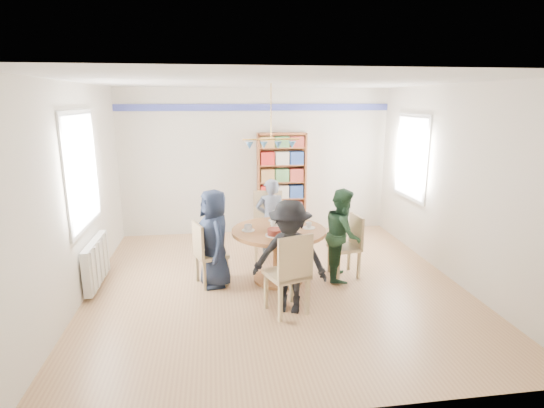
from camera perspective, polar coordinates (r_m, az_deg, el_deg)
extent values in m
plane|color=tan|center=(5.96, 0.55, -10.77)|extent=(5.00, 5.00, 0.00)
plane|color=white|center=(5.43, 0.62, 16.13)|extent=(5.00, 5.00, 0.00)
plane|color=silver|center=(7.98, -2.12, 5.67)|extent=(5.00, 0.00, 5.00)
plane|color=silver|center=(3.18, 7.38, -7.12)|extent=(5.00, 0.00, 5.00)
plane|color=silver|center=(5.73, -24.97, 1.13)|extent=(0.00, 5.00, 5.00)
plane|color=silver|center=(6.40, 23.31, 2.51)|extent=(0.00, 5.00, 5.00)
cube|color=#363F96|center=(7.88, -2.17, 12.86)|extent=(5.00, 0.02, 0.12)
cube|color=white|center=(5.97, -24.27, 4.11)|extent=(0.03, 1.32, 1.52)
cube|color=white|center=(5.96, -24.09, 4.12)|extent=(0.01, 1.20, 1.40)
cube|color=white|center=(7.49, 18.26, 5.99)|extent=(0.03, 1.12, 1.42)
cube|color=white|center=(7.48, 18.13, 5.99)|extent=(0.01, 1.00, 1.30)
cylinder|color=gold|center=(5.92, -0.14, 12.31)|extent=(0.01, 0.01, 0.75)
cylinder|color=gold|center=(5.94, -0.14, 8.69)|extent=(0.80, 0.02, 0.02)
cone|color=#4686C6|center=(5.91, -3.04, 7.87)|extent=(0.11, 0.11, 0.10)
cone|color=#4686C6|center=(5.93, -1.10, 7.91)|extent=(0.11, 0.11, 0.10)
cone|color=#4686C6|center=(5.96, 0.83, 7.94)|extent=(0.11, 0.11, 0.10)
cone|color=#4686C6|center=(6.00, 2.73, 7.96)|extent=(0.11, 0.11, 0.10)
cube|color=silver|center=(6.26, -22.57, -7.20)|extent=(0.10, 1.00, 0.60)
cube|color=silver|center=(5.88, -22.94, -8.57)|extent=(0.02, 0.06, 0.56)
cube|color=silver|center=(6.06, -22.47, -7.87)|extent=(0.02, 0.06, 0.56)
cube|color=silver|center=(6.24, -22.03, -7.20)|extent=(0.02, 0.06, 0.56)
cube|color=silver|center=(6.42, -21.61, -6.57)|extent=(0.02, 0.06, 0.56)
cube|color=silver|center=(6.61, -21.22, -5.97)|extent=(0.02, 0.06, 0.56)
cylinder|color=brown|center=(5.85, 0.92, -3.65)|extent=(1.30, 1.30, 0.05)
cylinder|color=brown|center=(5.97, 0.91, -7.08)|extent=(0.16, 0.16, 0.70)
cylinder|color=brown|center=(6.10, 0.89, -9.98)|extent=(0.70, 0.70, 0.04)
cube|color=tan|center=(5.90, -8.16, -6.78)|extent=(0.50, 0.50, 0.05)
cube|color=tan|center=(5.77, -9.91, -4.86)|extent=(0.17, 0.38, 0.47)
cube|color=tan|center=(5.89, -6.08, -9.04)|extent=(0.05, 0.05, 0.40)
cube|color=tan|center=(6.16, -7.18, -8.00)|extent=(0.05, 0.05, 0.40)
cube|color=tan|center=(5.79, -9.06, -9.55)|extent=(0.05, 0.05, 0.40)
cube|color=tan|center=(6.07, -10.02, -8.46)|extent=(0.05, 0.05, 0.40)
cube|color=tan|center=(6.20, 9.69, -5.80)|extent=(0.45, 0.45, 0.05)
cube|color=tan|center=(6.20, 11.26, -3.58)|extent=(0.09, 0.39, 0.47)
cube|color=tan|center=(6.34, 7.68, -7.37)|extent=(0.04, 0.04, 0.40)
cube|color=tan|center=(6.07, 8.90, -8.40)|extent=(0.04, 0.04, 0.40)
cube|color=tan|center=(6.47, 10.27, -7.03)|extent=(0.04, 0.04, 0.40)
cube|color=tan|center=(6.21, 11.59, -8.01)|extent=(0.04, 0.04, 0.40)
cube|color=tan|center=(6.77, -0.56, -3.20)|extent=(0.52, 0.52, 0.06)
cube|color=tan|center=(6.90, -0.58, -0.48)|extent=(0.47, 0.10, 0.56)
cube|color=tan|center=(6.67, -2.17, -5.82)|extent=(0.05, 0.05, 0.48)
cube|color=tan|center=(6.68, 1.09, -5.80)|extent=(0.05, 0.05, 0.48)
cube|color=tan|center=(7.03, -2.11, -4.79)|extent=(0.05, 0.05, 0.48)
cube|color=tan|center=(7.03, 0.98, -4.77)|extent=(0.05, 0.05, 0.48)
cube|color=tan|center=(5.08, 1.96, -9.42)|extent=(0.57, 0.57, 0.05)
cube|color=tan|center=(4.82, 3.18, -7.35)|extent=(0.43, 0.19, 0.53)
cube|color=tan|center=(5.40, 2.67, -10.83)|extent=(0.05, 0.05, 0.46)
cube|color=tan|center=(5.25, -0.81, -11.60)|extent=(0.05, 0.05, 0.46)
cube|color=tan|center=(5.13, 4.76, -12.30)|extent=(0.05, 0.05, 0.46)
cube|color=tan|center=(4.96, 1.13, -13.19)|extent=(0.05, 0.05, 0.46)
imported|color=#182136|center=(5.78, -7.76, -4.57)|extent=(0.58, 0.74, 1.34)
imported|color=#1C3822|center=(6.04, 9.47, -4.02)|extent=(0.63, 0.73, 1.30)
imported|color=gray|center=(6.70, -0.18, -2.05)|extent=(0.47, 0.31, 1.30)
imported|color=black|center=(5.02, 2.40, -7.14)|extent=(1.01, 0.80, 1.37)
cube|color=brown|center=(7.89, -1.84, 2.63)|extent=(0.04, 0.27, 1.90)
cube|color=brown|center=(8.03, 4.35, 2.80)|extent=(0.04, 0.27, 1.90)
cube|color=brown|center=(7.83, 1.32, 9.44)|extent=(0.91, 0.27, 0.04)
cube|color=brown|center=(8.18, 1.25, -3.64)|extent=(0.91, 0.27, 0.05)
cube|color=brown|center=(8.07, 1.13, 2.89)|extent=(0.91, 0.02, 1.90)
cube|color=brown|center=(8.09, 1.26, -1.38)|extent=(0.85, 0.25, 0.02)
cube|color=brown|center=(8.01, 1.27, 0.81)|extent=(0.85, 0.25, 0.02)
cube|color=brown|center=(7.94, 1.28, 3.04)|extent=(0.85, 0.25, 0.02)
cube|color=brown|center=(7.89, 1.29, 5.30)|extent=(0.85, 0.25, 0.02)
cube|color=brown|center=(7.85, 1.31, 7.59)|extent=(0.85, 0.25, 0.02)
cube|color=#A81D19|center=(8.08, -0.63, -2.78)|extent=(0.25, 0.20, 0.24)
cube|color=silver|center=(8.12, 1.27, -2.70)|extent=(0.25, 0.20, 0.24)
cube|color=navy|center=(8.17, 3.15, -2.62)|extent=(0.25, 0.20, 0.24)
cube|color=#A97C43|center=(8.00, -0.64, -0.59)|extent=(0.25, 0.20, 0.24)
cube|color=#497A43|center=(8.03, 1.28, -0.52)|extent=(0.25, 0.20, 0.24)
cube|color=maroon|center=(8.08, 3.18, -0.45)|extent=(0.25, 0.20, 0.24)
cube|color=#A81D19|center=(7.92, -0.64, 1.63)|extent=(0.25, 0.20, 0.24)
cube|color=silver|center=(7.96, 1.30, 1.69)|extent=(0.25, 0.20, 0.24)
cube|color=navy|center=(8.01, 3.21, 1.74)|extent=(0.25, 0.20, 0.24)
cube|color=#A97C43|center=(7.86, -0.65, 3.89)|extent=(0.25, 0.20, 0.24)
cube|color=#497A43|center=(7.90, 1.31, 3.94)|extent=(0.25, 0.20, 0.24)
cube|color=maroon|center=(7.95, 3.25, 3.98)|extent=(0.25, 0.20, 0.24)
cube|color=#A81D19|center=(7.81, -0.66, 6.18)|extent=(0.25, 0.20, 0.24)
cube|color=silver|center=(7.85, 1.32, 6.21)|extent=(0.25, 0.20, 0.24)
cube|color=navy|center=(7.90, 3.28, 6.24)|extent=(0.25, 0.20, 0.24)
cube|color=#A97C43|center=(7.78, -0.66, 8.35)|extent=(0.25, 0.20, 0.20)
cube|color=#497A43|center=(7.82, 1.33, 8.38)|extent=(0.25, 0.20, 0.20)
cube|color=maroon|center=(7.87, 3.31, 8.39)|extent=(0.25, 0.20, 0.20)
cylinder|color=white|center=(5.87, 0.39, -2.24)|extent=(0.11, 0.11, 0.21)
sphere|color=white|center=(5.85, 0.39, -1.25)|extent=(0.08, 0.08, 0.08)
cylinder|color=silver|center=(5.93, 1.77, -1.93)|extent=(0.06, 0.06, 0.25)
cylinder|color=#4686C6|center=(5.89, 1.78, -0.69)|extent=(0.03, 0.03, 0.03)
cylinder|color=white|center=(6.08, 0.97, -2.66)|extent=(0.26, 0.26, 0.01)
cylinder|color=brown|center=(6.07, 0.97, -2.26)|extent=(0.21, 0.21, 0.08)
cylinder|color=white|center=(5.58, 0.45, -4.19)|extent=(0.26, 0.26, 0.01)
cylinder|color=brown|center=(5.57, 0.45, -3.75)|extent=(0.21, 0.21, 0.08)
cylinder|color=white|center=(5.80, -3.22, -3.54)|extent=(0.18, 0.18, 0.01)
imported|color=white|center=(5.78, -3.23, -3.17)|extent=(0.11, 0.11, 0.09)
cylinder|color=white|center=(5.92, 4.97, -3.19)|extent=(0.18, 0.18, 0.01)
imported|color=white|center=(5.91, 4.98, -2.85)|extent=(0.09, 0.09, 0.08)
cylinder|color=white|center=(6.24, 0.32, -2.23)|extent=(0.18, 0.18, 0.01)
imported|color=white|center=(6.23, 0.32, -1.90)|extent=(0.11, 0.11, 0.09)
cylinder|color=white|center=(5.45, 1.61, -4.67)|extent=(0.18, 0.18, 0.01)
imported|color=white|center=(5.43, 1.61, -4.30)|extent=(0.09, 0.09, 0.08)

